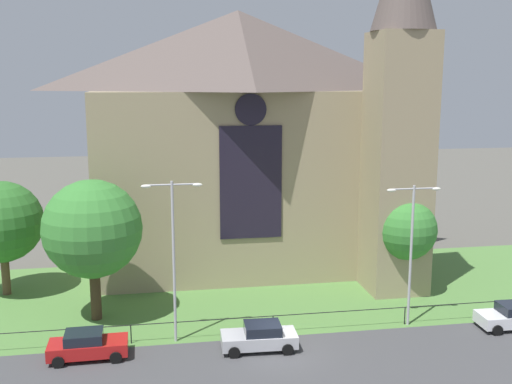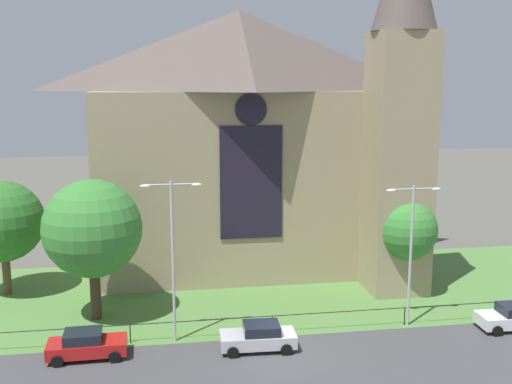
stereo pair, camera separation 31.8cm
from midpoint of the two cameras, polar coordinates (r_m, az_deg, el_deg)
The scene contains 12 objects.
ground at distance 44.12m, azimuth -0.73°, elevation -9.20°, with size 160.00×160.00×0.00m, color #56544C.
road_asphalt at distance 33.26m, azimuth 2.60°, elevation -16.11°, with size 120.00×8.00×0.01m, color #424244.
grass_verge at distance 42.27m, azimuth -0.30°, elevation -10.10°, with size 120.00×20.00×0.01m, color #517F3D.
church_building at distance 47.97m, azimuth -0.80°, elevation 5.02°, with size 23.20×16.20×26.00m.
iron_railing at distance 36.90m, azimuth 1.35°, elevation -11.65°, with size 33.11×0.07×1.13m.
tree_left_far at distance 45.55m, azimuth -22.81°, elevation -2.60°, with size 5.62×5.62×8.03m.
tree_left_near at distance 38.87m, azimuth -15.24°, elevation -3.37°, with size 6.09×6.09×8.89m.
tree_right_near at distance 43.26m, azimuth 13.59°, elevation -3.44°, with size 4.24×4.24×6.82m.
streetlamp_near at distance 34.64m, azimuth -7.97°, elevation -4.72°, with size 3.37×0.26×9.37m.
streetlamp_far at distance 37.81m, azimuth 14.07°, elevation -4.20°, with size 3.37×0.26×8.71m.
parked_car_red at distance 35.26m, azimuth -15.71°, elevation -13.58°, with size 4.23×2.08×1.51m.
parked_car_silver at distance 35.00m, azimuth 0.09°, elevation -13.34°, with size 4.27×2.17×1.51m.
Camera 1 is at (-6.54, -30.98, 14.97)m, focal length 42.92 mm.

